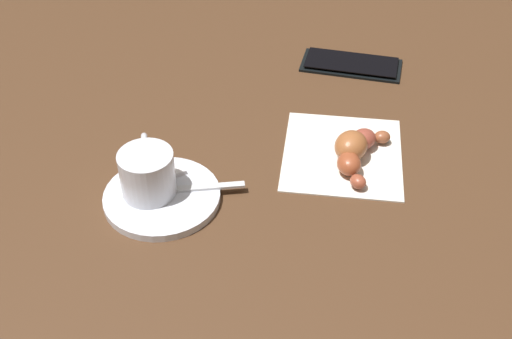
% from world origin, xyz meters
% --- Properties ---
extents(ground_plane, '(1.80, 1.80, 0.00)m').
position_xyz_m(ground_plane, '(0.00, 0.00, 0.00)').
color(ground_plane, '#4B301D').
extents(saucer, '(0.14, 0.14, 0.01)m').
position_xyz_m(saucer, '(0.13, 0.04, 0.01)').
color(saucer, silver).
rests_on(saucer, ground).
extents(espresso_cup, '(0.07, 0.10, 0.06)m').
position_xyz_m(espresso_cup, '(0.15, 0.03, 0.04)').
color(espresso_cup, silver).
rests_on(espresso_cup, saucer).
extents(teaspoon, '(0.14, 0.02, 0.01)m').
position_xyz_m(teaspoon, '(0.13, 0.04, 0.01)').
color(teaspoon, silver).
rests_on(teaspoon, saucer).
extents(sugar_packet, '(0.07, 0.04, 0.01)m').
position_xyz_m(sugar_packet, '(0.13, 0.01, 0.01)').
color(sugar_packet, white).
rests_on(sugar_packet, saucer).
extents(napkin, '(0.19, 0.20, 0.00)m').
position_xyz_m(napkin, '(-0.11, -0.01, 0.00)').
color(napkin, silver).
rests_on(napkin, ground).
extents(croissant, '(0.09, 0.11, 0.04)m').
position_xyz_m(croissant, '(-0.12, 0.00, 0.02)').
color(croissant, brown).
rests_on(croissant, napkin).
extents(cell_phone, '(0.17, 0.12, 0.01)m').
position_xyz_m(cell_phone, '(-0.18, -0.22, 0.00)').
color(cell_phone, black).
rests_on(cell_phone, ground).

